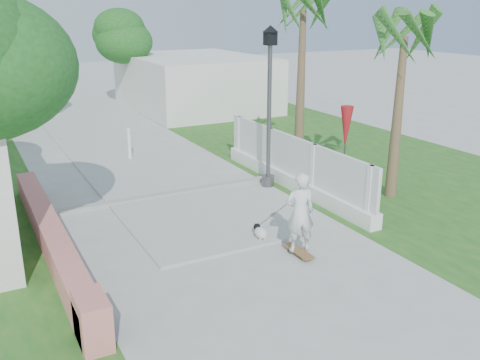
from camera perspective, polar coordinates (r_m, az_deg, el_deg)
ground at (r=9.69m, az=4.84°, el=-12.38°), size 90.00×90.00×0.00m
path_strip at (r=27.81m, az=-17.99°, el=7.02°), size 3.20×36.00×0.06m
curb at (r=14.61m, az=-7.87°, el=-1.55°), size 6.50×0.25×0.10m
grass_right at (r=19.57m, az=9.61°, el=3.26°), size 8.00×20.00×0.01m
pink_wall at (r=11.57m, az=-19.18°, el=-6.38°), size 0.45×8.20×0.80m
lattice_fence at (r=15.06m, az=5.62°, el=1.11°), size 0.35×7.00×1.50m
building_right at (r=27.38m, az=-4.87°, el=10.36°), size 6.00×8.00×2.60m
street_lamp at (r=14.78m, az=3.14°, el=8.35°), size 0.44×0.44×4.44m
bollard at (r=18.18m, az=-11.73°, el=3.88°), size 0.14×0.14×1.09m
patio_umbrella at (r=15.19m, az=11.24°, el=5.45°), size 0.36×0.36×2.30m
tree_path_right at (r=28.12m, az=-12.03°, el=14.73°), size 3.00×3.00×4.79m
palm_far at (r=16.34m, az=6.74°, el=16.43°), size 1.80×1.80×5.30m
palm_near at (r=14.31m, az=17.07°, el=13.47°), size 1.80×1.80×4.70m
skateboarder at (r=10.92m, az=5.85°, el=-3.58°), size 0.69×1.62×1.78m
dog at (r=11.75m, az=2.15°, el=-5.57°), size 0.25×0.52×0.36m
parked_car at (r=40.09m, az=-20.59°, el=10.82°), size 4.34×2.61×1.38m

